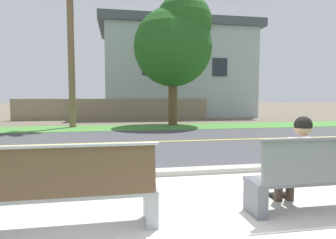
% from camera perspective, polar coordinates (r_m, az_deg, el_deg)
% --- Properties ---
extents(ground_plane, '(140.00, 140.00, 0.00)m').
position_cam_1_polar(ground_plane, '(11.12, -4.76, -3.32)').
color(ground_plane, '#665B4C').
extents(sidewalk_pavement, '(44.00, 3.60, 0.01)m').
position_cam_1_polar(sidewalk_pavement, '(3.83, 6.85, -18.46)').
color(sidewalk_pavement, beige).
rests_on(sidewalk_pavement, ground_plane).
extents(curb_edge, '(44.00, 0.30, 0.11)m').
position_cam_1_polar(curb_edge, '(5.61, 0.89, -10.44)').
color(curb_edge, '#ADA89E').
rests_on(curb_edge, ground_plane).
extents(street_asphalt, '(52.00, 8.00, 0.01)m').
position_cam_1_polar(street_asphalt, '(9.64, -3.90, -4.48)').
color(street_asphalt, '#424247').
rests_on(street_asphalt, ground_plane).
extents(road_centre_line, '(48.00, 0.14, 0.01)m').
position_cam_1_polar(road_centre_line, '(9.64, -3.90, -4.45)').
color(road_centre_line, '#E0CC4C').
rests_on(road_centre_line, ground_plane).
extents(far_verge_grass, '(48.00, 2.80, 0.02)m').
position_cam_1_polar(far_verge_grass, '(14.31, -6.00, -1.57)').
color(far_verge_grass, '#478438').
rests_on(far_verge_grass, ground_plane).
extents(bench_left, '(1.95, 0.48, 1.01)m').
position_cam_1_polar(bench_left, '(3.41, -19.07, -13.42)').
color(bench_left, '#9EA0A8').
rests_on(bench_left, ground_plane).
extents(bench_right, '(1.95, 0.48, 1.01)m').
position_cam_1_polar(bench_right, '(4.27, 28.51, -10.10)').
color(bench_right, slate).
rests_on(bench_right, ground_plane).
extents(seated_person_white, '(0.52, 0.68, 1.25)m').
position_cam_1_polar(seated_person_white, '(4.21, 24.36, -7.18)').
color(seated_person_white, '#47382D').
rests_on(seated_person_white, ground_plane).
extents(shade_tree_left, '(4.14, 4.14, 6.83)m').
position_cam_1_polar(shade_tree_left, '(15.60, 1.52, 15.30)').
color(shade_tree_left, brown).
rests_on(shade_tree_left, ground_plane).
extents(palm_tree_tall, '(2.09, 1.98, 7.56)m').
position_cam_1_polar(palm_tree_tall, '(15.70, -18.95, 21.16)').
color(palm_tree_tall, brown).
rests_on(palm_tree_tall, ground_plane).
extents(garden_wall, '(13.00, 0.36, 1.40)m').
position_cam_1_polar(garden_wall, '(19.83, -10.64, 2.04)').
color(garden_wall, gray).
rests_on(garden_wall, ground_plane).
extents(house_across_street, '(12.05, 6.91, 7.26)m').
position_cam_1_polar(house_across_street, '(23.62, 1.69, 9.71)').
color(house_across_street, '#A3ADB2').
rests_on(house_across_street, ground_plane).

